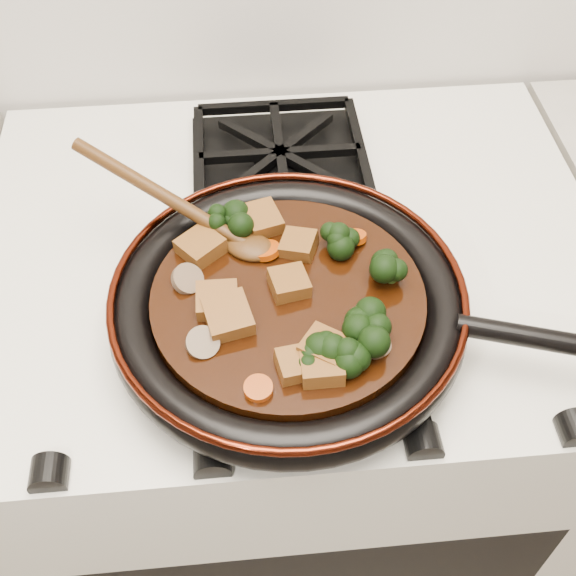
{
  "coord_description": "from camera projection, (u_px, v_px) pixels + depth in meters",
  "views": [
    {
      "loc": [
        -0.06,
        1.09,
        1.52
      ],
      "look_at": [
        -0.01,
        1.56,
        0.97
      ],
      "focal_mm": 45.0,
      "sensor_mm": 36.0,
      "label": 1
    }
  ],
  "objects": [
    {
      "name": "stove",
      "position": [
        290.0,
        430.0,
        1.21
      ],
      "size": [
        0.76,
        0.6,
        0.9
      ],
      "primitive_type": "cube",
      "color": "white",
      "rests_on": "ground"
    },
    {
      "name": "burner_grate_front",
      "position": [
        303.0,
        328.0,
        0.76
      ],
      "size": [
        0.23,
        0.23,
        0.03
      ],
      "primitive_type": null,
      "color": "black",
      "rests_on": "stove"
    },
    {
      "name": "burner_grate_back",
      "position": [
        280.0,
        159.0,
        0.94
      ],
      "size": [
        0.23,
        0.23,
        0.03
      ],
      "primitive_type": null,
      "color": "black",
      "rests_on": "stove"
    },
    {
      "name": "skillet",
      "position": [
        290.0,
        305.0,
        0.75
      ],
      "size": [
        0.48,
        0.37,
        0.05
      ],
      "rotation": [
        0.0,
        0.0,
        -0.31
      ],
      "color": "black",
      "rests_on": "burner_grate_front"
    },
    {
      "name": "braising_sauce",
      "position": [
        288.0,
        301.0,
        0.74
      ],
      "size": [
        0.28,
        0.28,
        0.02
      ],
      "primitive_type": "cylinder",
      "color": "black",
      "rests_on": "skillet"
    },
    {
      "name": "tofu_cube_0",
      "position": [
        228.0,
        317.0,
        0.7
      ],
      "size": [
        0.05,
        0.06,
        0.03
      ],
      "primitive_type": "cube",
      "rotation": [
        0.07,
        -0.02,
        0.23
      ],
      "color": "brown",
      "rests_on": "braising_sauce"
    },
    {
      "name": "tofu_cube_1",
      "position": [
        294.0,
        365.0,
        0.67
      ],
      "size": [
        0.04,
        0.04,
        0.02
      ],
      "primitive_type": "cube",
      "rotation": [
        0.06,
        -0.02,
        1.75
      ],
      "color": "brown",
      "rests_on": "braising_sauce"
    },
    {
      "name": "tofu_cube_2",
      "position": [
        324.0,
        350.0,
        0.68
      ],
      "size": [
        0.06,
        0.06,
        0.03
      ],
      "primitive_type": "cube",
      "rotation": [
        0.02,
        0.1,
        0.97
      ],
      "color": "brown",
      "rests_on": "braising_sauce"
    },
    {
      "name": "tofu_cube_3",
      "position": [
        289.0,
        284.0,
        0.73
      ],
      "size": [
        0.04,
        0.04,
        0.02
      ],
      "primitive_type": "cube",
      "rotation": [
        -0.01,
        0.05,
        0.2
      ],
      "color": "brown",
      "rests_on": "braising_sauce"
    },
    {
      "name": "tofu_cube_4",
      "position": [
        201.0,
        247.0,
        0.77
      ],
      "size": [
        0.06,
        0.06,
        0.02
      ],
      "primitive_type": "cube",
      "rotation": [
        -0.04,
        0.02,
        2.26
      ],
      "color": "brown",
      "rests_on": "braising_sauce"
    },
    {
      "name": "tofu_cube_5",
      "position": [
        217.0,
        302.0,
        0.72
      ],
      "size": [
        0.04,
        0.04,
        0.03
      ],
      "primitive_type": "cube",
      "rotation": [
        -0.09,
        0.0,
        3.13
      ],
      "color": "brown",
      "rests_on": "braising_sauce"
    },
    {
      "name": "tofu_cube_6",
      "position": [
        262.0,
        221.0,
        0.79
      ],
      "size": [
        0.05,
        0.05,
        0.03
      ],
      "primitive_type": "cube",
      "rotation": [
        0.03,
        -0.08,
        1.87
      ],
      "color": "brown",
      "rests_on": "braising_sauce"
    },
    {
      "name": "tofu_cube_7",
      "position": [
        299.0,
        245.0,
        0.77
      ],
      "size": [
        0.05,
        0.05,
        0.03
      ],
      "primitive_type": "cube",
      "rotation": [
        -0.12,
        -0.06,
        1.2
      ],
      "color": "brown",
      "rests_on": "braising_sauce"
    },
    {
      "name": "tofu_cube_8",
      "position": [
        322.0,
        368.0,
        0.67
      ],
      "size": [
        0.04,
        0.04,
        0.02
      ],
      "primitive_type": "cube",
      "rotation": [
        -0.04,
        -0.02,
        0.01
      ],
      "color": "brown",
      "rests_on": "braising_sauce"
    },
    {
      "name": "broccoli_floret_0",
      "position": [
        343.0,
        245.0,
        0.76
      ],
      "size": [
        0.08,
        0.09,
        0.07
      ],
      "primitive_type": null,
      "rotation": [
        0.1,
        0.17,
        2.52
      ],
      "color": "black",
      "rests_on": "braising_sauce"
    },
    {
      "name": "broccoli_floret_1",
      "position": [
        391.0,
        272.0,
        0.74
      ],
      "size": [
        0.07,
        0.07,
        0.07
      ],
      "primitive_type": null,
      "rotation": [
        -0.15,
        0.08,
        1.7
      ],
      "color": "black",
      "rests_on": "braising_sauce"
    },
    {
      "name": "broccoli_floret_2",
      "position": [
        361.0,
        355.0,
        0.67
      ],
      "size": [
        0.06,
        0.06,
        0.05
      ],
      "primitive_type": null,
      "rotation": [
        0.0,
        0.05,
        1.57
      ],
      "color": "black",
      "rests_on": "braising_sauce"
    },
    {
      "name": "broccoli_floret_3",
      "position": [
        368.0,
        323.0,
        0.69
      ],
      "size": [
        0.08,
        0.09,
        0.07
      ],
      "primitive_type": null,
      "rotation": [
        0.02,
        0.19,
        2.09
      ],
      "color": "black",
      "rests_on": "braising_sauce"
    },
    {
      "name": "broccoli_floret_4",
      "position": [
        229.0,
        223.0,
        0.79
      ],
      "size": [
        0.08,
        0.07,
        0.06
      ],
      "primitive_type": null,
      "rotation": [
        -0.05,
        -0.1,
        0.28
      ],
      "color": "black",
      "rests_on": "braising_sauce"
    },
    {
      "name": "broccoli_floret_5",
      "position": [
        318.0,
        356.0,
        0.67
      ],
      "size": [
        0.09,
        0.09,
        0.06
      ],
      "primitive_type": null,
      "rotation": [
        -0.0,
        -0.2,
        2.47
      ],
      "color": "black",
      "rests_on": "braising_sauce"
    },
    {
      "name": "carrot_coin_0",
      "position": [
        325.0,
        341.0,
        0.69
      ],
      "size": [
        0.03,
        0.03,
        0.01
      ],
      "primitive_type": "cylinder",
      "rotation": [
        0.01,
        -0.06,
        0.0
      ],
      "color": "#AA3804",
      "rests_on": "braising_sauce"
    },
    {
      "name": "carrot_coin_1",
      "position": [
        353.0,
        237.0,
        0.78
      ],
      "size": [
        0.03,
        0.03,
        0.02
      ],
      "primitive_type": "cylinder",
      "rotation": [
        -0.3,
        -0.06,
        0.0
      ],
      "color": "#AA3804",
      "rests_on": "braising_sauce"
    },
    {
      "name": "carrot_coin_2",
      "position": [
        266.0,
        251.0,
        0.77
      ],
      "size": [
        0.03,
        0.03,
        0.02
      ],
      "primitive_type": "cylinder",
      "rotation": [
        -0.18,
        -0.17,
        0.0
      ],
      "color": "#AA3804",
      "rests_on": "braising_sauce"
    },
    {
      "name": "carrot_coin_3",
      "position": [
        258.0,
        388.0,
        0.66
      ],
      "size": [
        0.03,
        0.03,
        0.01
      ],
      "primitive_type": "cylinder",
      "rotation": [
        0.09,
        -0.01,
        0.0
      ],
      "color": "#AA3804",
      "rests_on": "braising_sauce"
    },
    {
      "name": "mushroom_slice_0",
      "position": [
        203.0,
        343.0,
        0.69
      ],
      "size": [
        0.04,
        0.04,
        0.02
      ],
      "primitive_type": "cylinder",
      "rotation": [
        0.49,
        0.0,
        0.42
      ],
      "color": "brown",
      "rests_on": "braising_sauce"
    },
    {
      "name": "mushroom_slice_1",
      "position": [
        188.0,
        279.0,
        0.74
      ],
      "size": [
        0.05,
        0.05,
        0.03
      ],
      "primitive_type": "cylinder",
      "rotation": [
        0.59,
        0.0,
        0.93
      ],
      "color": "brown",
      "rests_on": "braising_sauce"
    },
    {
      "name": "mushroom_slice_2",
      "position": [
        374.0,
        342.0,
        0.69
      ],
      "size": [
        0.04,
        0.04,
        0.02
      ],
      "primitive_type": "cylinder",
      "rotation": [
        0.49,
        0.0,
        1.3
      ],
      "color": "brown",
      "rests_on": "braising_sauce"
    },
    {
      "name": "wooden_spoon",
      "position": [
        201.0,
        218.0,
        0.77
      ],
      "size": [
        0.13,
        0.1,
        0.22
      ],
      "rotation": [
        0.0,
        0.0,
        2.6
      ],
      "color": "#47290F",
      "rests_on": "braising_sauce"
    }
  ]
}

